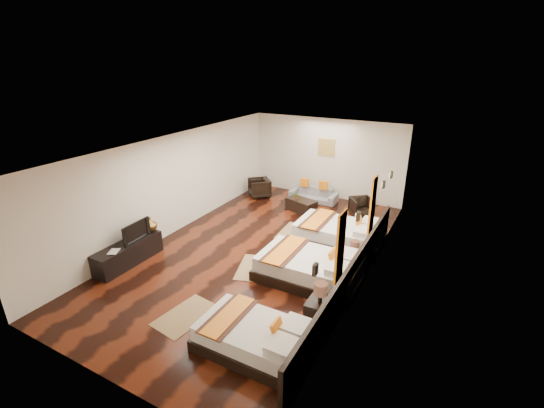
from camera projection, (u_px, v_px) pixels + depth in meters
The scene contains 30 objects.
floor at pixel (259, 251), 9.73m from camera, with size 5.50×9.50×0.01m, color black.
ceiling at pixel (258, 145), 8.70m from camera, with size 5.50×9.50×0.01m, color white.
back_wall at pixel (326, 158), 13.11m from camera, with size 5.50×0.01×2.80m, color silver.
left_wall at pixel (174, 184), 10.43m from camera, with size 0.01×9.50×2.80m, color silver.
right_wall at pixel (369, 223), 8.01m from camera, with size 0.01×9.50×2.80m, color silver.
headboard_panel at pixel (352, 278), 7.72m from camera, with size 0.08×6.60×0.90m, color black.
bed_near at pixel (255, 337), 6.38m from camera, with size 1.94×1.22×0.74m.
bed_mid at pixel (311, 268), 8.37m from camera, with size 2.33×1.46×0.89m.
bed_far at pixel (339, 233), 10.01m from camera, with size 2.30×1.45×0.88m.
nightstand_a at pixel (319, 311), 6.92m from camera, with size 0.47×0.47×0.92m.
nightstand_b at pixel (354, 260), 8.74m from camera, with size 0.40×0.40×0.79m.
jute_mat_near at pixel (186, 316), 7.28m from camera, with size 0.75×1.20×0.01m, color olive.
jute_mat_mid at pixel (254, 268), 8.94m from camera, with size 0.75×1.20×0.01m, color olive.
jute_mat_far at pixel (294, 232), 10.78m from camera, with size 0.75×1.20×0.01m, color olive.
tv_console at pixel (128, 253), 9.06m from camera, with size 0.50×1.80×0.55m, color black.
tv at pixel (134, 231), 9.02m from camera, with size 0.85×0.11×0.49m, color black.
book at pixel (109, 252), 8.53m from camera, with size 0.21×0.28×0.03m, color black.
figurine at pixel (150, 224), 9.53m from camera, with size 0.35×0.35×0.37m, color brown.
sofa at pixel (313, 194), 13.03m from camera, with size 1.65×0.65×0.48m, color slate.
armchair_left at pixel (259, 188), 13.41m from camera, with size 0.71×0.73×0.67m, color black.
armchair_right at pixel (361, 207), 11.77m from camera, with size 0.65×0.67×0.61m, color black.
coffee_table at pixel (301, 205), 12.18m from camera, with size 1.00×0.50×0.40m, color black.
table_plant at pixel (297, 196), 12.09m from camera, with size 0.22×0.19×0.24m, color #2B581D.
orange_panel_a at pixel (340, 247), 6.35m from camera, with size 0.04×0.40×1.30m, color #D86014.
orange_panel_b at pixel (373, 205), 8.15m from camera, with size 0.04×0.40×1.30m, color #D86014.
sconce_near at pixel (315, 269), 5.40m from camera, with size 0.07×0.12×0.18m.
sconce_mid at pixel (358, 216), 7.20m from camera, with size 0.07×0.12×0.18m.
sconce_far at pixel (383, 184), 9.01m from camera, with size 0.07×0.12×0.18m.
sconce_lounge at pixel (391, 175), 9.74m from camera, with size 0.07×0.12×0.18m.
gold_artwork at pixel (326, 147), 12.94m from camera, with size 0.60×0.04×0.60m, color #AD873F.
Camera 1 is at (4.37, -7.41, 4.72)m, focal length 24.53 mm.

